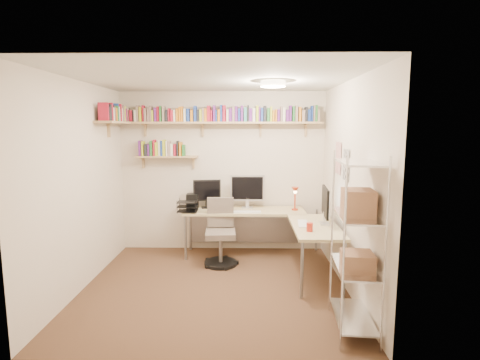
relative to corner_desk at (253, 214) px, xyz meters
name	(u,v)px	position (x,y,z in m)	size (l,w,h in m)	color
ground	(215,287)	(-0.48, -0.95, -0.70)	(3.20, 3.20, 0.00)	#49341F
room_shell	(214,162)	(-0.48, -0.95, 0.85)	(3.24, 3.04, 2.52)	beige
wall_shelves	(195,122)	(-0.88, 0.35, 1.33)	(3.12, 1.09, 0.80)	tan
corner_desk	(253,214)	(0.00, 0.00, 0.00)	(2.18, 1.80, 1.23)	tan
office_chair	(221,237)	(-0.47, -0.14, -0.30)	(0.49, 0.50, 0.94)	black
wire_rack	(357,232)	(0.93, -1.93, 0.28)	(0.43, 0.77, 1.72)	silver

